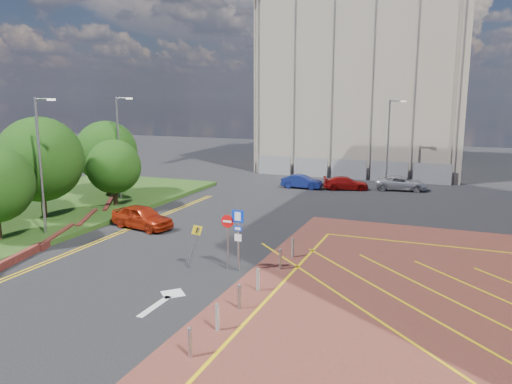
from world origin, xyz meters
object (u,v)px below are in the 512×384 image
Objects in this scene: tree_c at (114,167)px; sign_cluster at (234,232)px; car_blue_back at (302,182)px; lamp_back at (389,139)px; tree_b at (40,159)px; car_red_back at (346,183)px; lamp_left_near at (41,161)px; car_red_left at (142,217)px; warning_sign at (195,241)px; lamp_left_far at (119,144)px; tree_d at (106,152)px; car_silver_back at (401,183)px.

tree_c is 1.53× the size of sign_cluster.
lamp_back is at bearing -57.38° from car_blue_back.
car_red_back is (16.43, 19.16, -3.65)m from tree_b.
car_red_left is (3.98, 4.04, -3.92)m from lamp_left_near.
sign_cluster is 2.01m from warning_sign.
car_red_back is (0.63, 23.18, -1.37)m from sign_cluster.
car_blue_back is at bearing 98.25° from sign_cluster.
warning_sign is (11.93, -9.52, -1.76)m from tree_c.
warning_sign is at bearing -41.89° from lamp_left_far.
car_red_back is at bearing -129.38° from lamp_back.
tree_d is (-3.00, 3.00, 0.68)m from tree_c.
car_red_back is (13.35, 22.16, -4.07)m from lamp_left_near.
tree_b reaches higher than car_red_left.
tree_c is 0.61× the size of lamp_left_near.
car_red_left is 1.17× the size of car_blue_back.
car_red_back is (17.43, 11.16, -3.28)m from tree_d.
car_blue_back is (5.50, 17.30, -0.13)m from car_red_left.
car_blue_back is 8.87m from car_silver_back.
lamp_back is at bearing 36.09° from tree_d.
tree_c is 8.20m from lamp_left_near.
car_blue_back is 3.96m from car_red_back.
car_silver_back is (19.09, 15.76, -2.56)m from tree_c.
lamp_left_far reaches higher than tree_b.
car_silver_back reaches higher than car_blue_back.
tree_d is 0.76× the size of lamp_left_near.
sign_cluster is (15.80, -4.02, -2.28)m from tree_b.
lamp_left_far is 1.00× the size of lamp_back.
car_blue_back is 0.82× the size of car_silver_back.
car_blue_back is at bearing 66.06° from lamp_left_near.
tree_c is 25.19m from lamp_back.
tree_b is 7.94m from car_red_left.
car_silver_back is at bearing 30.02° from tree_d.
tree_c reaches higher than car_silver_back.
sign_cluster is 0.70× the size of car_silver_back.
lamp_back is at bearing 82.03° from sign_cluster.
tree_d reaches higher than car_red_back.
lamp_left_near reaches higher than sign_cluster.
lamp_left_far is (2.08, -1.00, 0.79)m from tree_d.
lamp_back reaches higher than car_silver_back.
lamp_left_far is (-2.00, 10.00, 0.00)m from lamp_left_near.
car_red_left is at bearing -44.91° from lamp_left_far.
lamp_left_far is (-0.92, 2.00, 1.47)m from tree_c.
car_red_left is at bearing -38.05° from tree_c.
lamp_back is 1.75× the size of car_silver_back.
car_silver_back is at bearing -88.96° from car_red_back.
lamp_left_far reaches higher than car_blue_back.
tree_b is 14.91m from warning_sign.
lamp_left_near reaches higher than tree_c.
lamp_left_far reaches higher than car_silver_back.
tree_b is 29.81m from car_silver_back.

